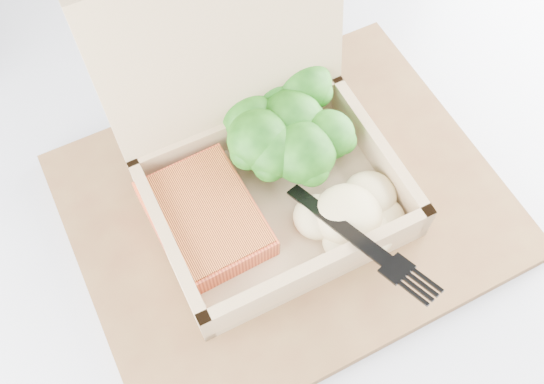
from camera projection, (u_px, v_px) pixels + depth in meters
cafe_table at (277, 322)px, 0.71m from camera, size 1.06×1.06×0.75m
serving_tray at (287, 206)px, 0.55m from camera, size 0.42×0.36×0.02m
takeout_container at (260, 153)px, 0.51m from camera, size 0.24×0.22×0.20m
salmon_fillet at (205, 218)px, 0.52m from camera, size 0.10×0.12×0.02m
broccoli_pile at (290, 125)px, 0.55m from camera, size 0.13×0.13×0.05m
mashed_potatoes at (348, 214)px, 0.51m from camera, size 0.09×0.08×0.03m
plastic_fork at (319, 206)px, 0.50m from camera, size 0.03×0.16×0.03m
receipt at (253, 35)px, 0.66m from camera, size 0.13×0.14×0.00m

